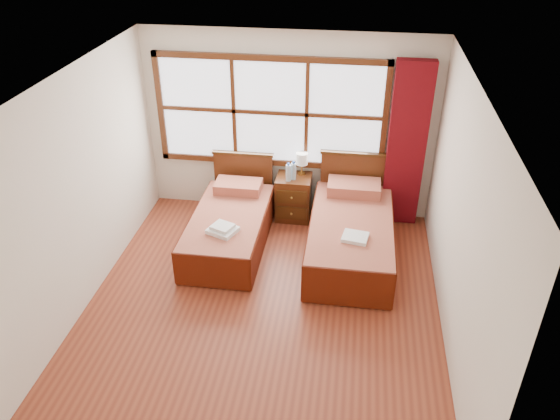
# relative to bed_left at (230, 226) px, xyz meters

# --- Properties ---
(floor) EXTENTS (4.50, 4.50, 0.00)m
(floor) POSITION_rel_bed_left_xyz_m (0.64, -1.20, -0.28)
(floor) COLOR brown
(floor) RESTS_ON ground
(ceiling) EXTENTS (4.50, 4.50, 0.00)m
(ceiling) POSITION_rel_bed_left_xyz_m (0.64, -1.20, 2.32)
(ceiling) COLOR white
(ceiling) RESTS_ON wall_back
(wall_back) EXTENTS (4.00, 0.00, 4.00)m
(wall_back) POSITION_rel_bed_left_xyz_m (0.64, 1.05, 1.02)
(wall_back) COLOR silver
(wall_back) RESTS_ON floor
(wall_left) EXTENTS (0.00, 4.50, 4.50)m
(wall_left) POSITION_rel_bed_left_xyz_m (-1.36, -1.20, 1.02)
(wall_left) COLOR silver
(wall_left) RESTS_ON floor
(wall_right) EXTENTS (0.00, 4.50, 4.50)m
(wall_right) POSITION_rel_bed_left_xyz_m (2.64, -1.20, 1.02)
(wall_right) COLOR silver
(wall_right) RESTS_ON floor
(window) EXTENTS (3.16, 0.06, 1.56)m
(window) POSITION_rel_bed_left_xyz_m (0.39, 1.01, 1.22)
(window) COLOR white
(window) RESTS_ON wall_back
(curtain) EXTENTS (0.50, 0.16, 2.30)m
(curtain) POSITION_rel_bed_left_xyz_m (2.24, 0.91, 0.89)
(curtain) COLOR maroon
(curtain) RESTS_ON wall_back
(bed_left) EXTENTS (0.94, 1.96, 0.91)m
(bed_left) POSITION_rel_bed_left_xyz_m (0.00, 0.00, 0.00)
(bed_left) COLOR #43260E
(bed_left) RESTS_ON floor
(bed_right) EXTENTS (1.05, 2.07, 1.02)m
(bed_right) POSITION_rel_bed_left_xyz_m (1.59, -0.00, 0.03)
(bed_right) COLOR #43260E
(bed_right) RESTS_ON floor
(nightstand) EXTENTS (0.49, 0.48, 0.65)m
(nightstand) POSITION_rel_bed_left_xyz_m (0.75, 0.80, 0.04)
(nightstand) COLOR #4F2611
(nightstand) RESTS_ON floor
(towels_left) EXTENTS (0.41, 0.39, 0.10)m
(towels_left) POSITION_rel_bed_left_xyz_m (0.02, -0.46, 0.25)
(towels_left) COLOR white
(towels_left) RESTS_ON bed_left
(towels_right) EXTENTS (0.33, 0.30, 0.05)m
(towels_right) POSITION_rel_bed_left_xyz_m (1.64, -0.47, 0.29)
(towels_right) COLOR white
(towels_right) RESTS_ON bed_right
(lamp) EXTENTS (0.17, 0.17, 0.32)m
(lamp) POSITION_rel_bed_left_xyz_m (0.84, 0.91, 0.60)
(lamp) COLOR gold
(lamp) RESTS_ON nightstand
(bottle_near) EXTENTS (0.07, 0.07, 0.27)m
(bottle_near) POSITION_rel_bed_left_xyz_m (0.69, 0.69, 0.49)
(bottle_near) COLOR #A1C0D0
(bottle_near) RESTS_ON nightstand
(bottle_far) EXTENTS (0.07, 0.07, 0.27)m
(bottle_far) POSITION_rel_bed_left_xyz_m (0.75, 0.74, 0.49)
(bottle_far) COLOR #A1C0D0
(bottle_far) RESTS_ON nightstand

